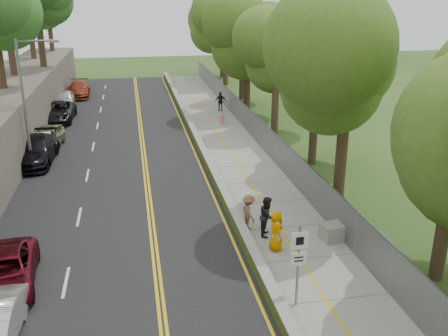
{
  "coord_description": "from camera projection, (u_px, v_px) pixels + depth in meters",
  "views": [
    {
      "loc": [
        -4.27,
        -17.42,
        10.62
      ],
      "look_at": [
        0.5,
        8.0,
        1.4
      ],
      "focal_mm": 40.0,
      "sensor_mm": 36.0,
      "label": 1
    }
  ],
  "objects": [
    {
      "name": "ground",
      "position": [
        248.0,
        265.0,
        20.44
      ],
      "size": [
        140.0,
        140.0,
        0.0
      ],
      "primitive_type": "plane",
      "color": "#33511E",
      "rests_on": "ground"
    },
    {
      "name": "trees_fenceside",
      "position": [
        300.0,
        48.0,
        33.19
      ],
      "size": [
        7.0,
        66.0,
        14.0
      ],
      "primitive_type": null,
      "color": "#4E7424",
      "rests_on": "ground"
    },
    {
      "name": "painter_3",
      "position": [
        248.0,
        212.0,
        23.2
      ],
      "size": [
        0.82,
        1.19,
        1.69
      ],
      "primitive_type": "imported",
      "rotation": [
        0.0,
        0.0,
        1.76
      ],
      "color": "brown",
      "rests_on": "sidewalk"
    },
    {
      "name": "signpost",
      "position": [
        299.0,
        257.0,
        17.17
      ],
      "size": [
        0.62,
        0.09,
        3.1
      ],
      "color": "gray",
      "rests_on": "sidewalk"
    },
    {
      "name": "road",
      "position": [
        118.0,
        158.0,
        33.38
      ],
      "size": [
        11.2,
        66.0,
        0.04
      ],
      "primitive_type": "cube",
      "color": "black",
      "rests_on": "ground"
    },
    {
      "name": "car_6",
      "position": [
        57.0,
        112.0,
        42.6
      ],
      "size": [
        2.85,
        5.87,
        1.61
      ],
      "primitive_type": "imported",
      "rotation": [
        0.0,
        0.0,
        -0.03
      ],
      "color": "black",
      "rests_on": "road"
    },
    {
      "name": "car_5",
      "position": [
        40.0,
        144.0,
        34.05
      ],
      "size": [
        1.92,
        4.41,
        1.41
      ],
      "primitive_type": "imported",
      "rotation": [
        0.0,
        0.0,
        0.1
      ],
      "color": "silver",
      "rests_on": "road"
    },
    {
      "name": "streetlight",
      "position": [
        27.0,
        96.0,
        30.02
      ],
      "size": [
        2.52,
        0.22,
        8.0
      ],
      "color": "gray",
      "rests_on": "ground"
    },
    {
      "name": "painter_2",
      "position": [
        267.0,
        216.0,
        22.58
      ],
      "size": [
        0.98,
        1.1,
        1.86
      ],
      "primitive_type": "imported",
      "rotation": [
        0.0,
        0.0,
        1.21
      ],
      "color": "black",
      "rests_on": "sidewalk"
    },
    {
      "name": "car_7",
      "position": [
        79.0,
        89.0,
        52.44
      ],
      "size": [
        2.31,
        5.46,
        1.57
      ],
      "primitive_type": "imported",
      "rotation": [
        0.0,
        0.0,
        0.02
      ],
      "color": "maroon",
      "rests_on": "road"
    },
    {
      "name": "painter_1",
      "position": [
        276.0,
        231.0,
        21.31
      ],
      "size": [
        0.61,
        0.74,
        1.74
      ],
      "primitive_type": "imported",
      "rotation": [
        0.0,
        0.0,
        1.93
      ],
      "color": "silver",
      "rests_on": "sidewalk"
    },
    {
      "name": "car_8",
      "position": [
        65.0,
        99.0,
        47.94
      ],
      "size": [
        2.11,
        4.56,
        1.51
      ],
      "primitive_type": "imported",
      "rotation": [
        0.0,
        0.0,
        0.07
      ],
      "color": "silver",
      "rests_on": "road"
    },
    {
      "name": "car_3",
      "position": [
        35.0,
        150.0,
        32.23
      ],
      "size": [
        2.59,
        5.86,
        1.67
      ],
      "primitive_type": "imported",
      "rotation": [
        0.0,
        0.0,
        -0.04
      ],
      "color": "black",
      "rests_on": "road"
    },
    {
      "name": "chainlink_fence",
      "position": [
        264.0,
        137.0,
        34.8
      ],
      "size": [
        0.04,
        66.0,
        2.0
      ],
      "primitive_type": "cube",
      "color": "slate",
      "rests_on": "ground"
    },
    {
      "name": "sidewalk",
      "position": [
        234.0,
        152.0,
        34.76
      ],
      "size": [
        4.2,
        66.0,
        0.05
      ],
      "primitive_type": "cube",
      "color": "gray",
      "rests_on": "ground"
    },
    {
      "name": "person_far",
      "position": [
        221.0,
        101.0,
        46.18
      ],
      "size": [
        1.05,
        0.46,
        1.77
      ],
      "primitive_type": "imported",
      "rotation": [
        0.0,
        0.0,
        3.12
      ],
      "color": "black",
      "rests_on": "sidewalk"
    },
    {
      "name": "jersey_barrier",
      "position": [
        202.0,
        150.0,
        34.27
      ],
      "size": [
        0.42,
        66.0,
        0.6
      ],
      "primitive_type": "cube",
      "color": "#8FC232",
      "rests_on": "ground"
    },
    {
      "name": "car_2",
      "position": [
        5.0,
        271.0,
        18.65
      ],
      "size": [
        2.63,
        4.95,
        1.32
      ],
      "primitive_type": "imported",
      "rotation": [
        0.0,
        0.0,
        0.09
      ],
      "color": "maroon",
      "rests_on": "road"
    },
    {
      "name": "construction_barrel",
      "position": [
        221.0,
        119.0,
        41.77
      ],
      "size": [
        0.5,
        0.5,
        0.82
      ],
      "primitive_type": "cylinder",
      "color": "red",
      "rests_on": "sidewalk"
    },
    {
      "name": "painter_0",
      "position": [
        276.0,
        231.0,
        21.3
      ],
      "size": [
        0.61,
        0.9,
        1.79
      ],
      "primitive_type": "imported",
      "rotation": [
        0.0,
        0.0,
        1.62
      ],
      "color": "orange",
      "rests_on": "sidewalk"
    },
    {
      "name": "concrete_block",
      "position": [
        334.0,
        232.0,
        22.33
      ],
      "size": [
        1.25,
        1.01,
        0.76
      ],
      "primitive_type": "cube",
      "rotation": [
        0.0,
        0.0,
        0.14
      ],
      "color": "slate",
      "rests_on": "sidewalk"
    },
    {
      "name": "car_4",
      "position": [
        47.0,
        137.0,
        35.25
      ],
      "size": [
        2.22,
        4.76,
        1.58
      ],
      "primitive_type": "imported",
      "rotation": [
        0.0,
        0.0,
        -0.08
      ],
      "color": "tan",
      "rests_on": "road"
    }
  ]
}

